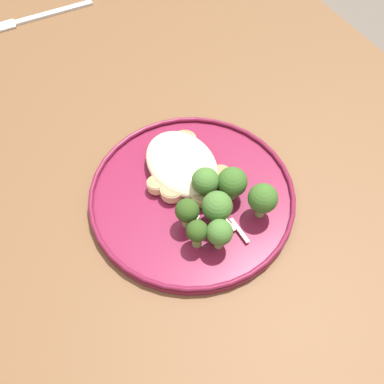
# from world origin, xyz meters

# --- Properties ---
(ground) EXTENTS (6.00, 6.00, 0.00)m
(ground) POSITION_xyz_m (0.00, 0.00, 0.00)
(ground) COLOR #665B51
(wooden_dining_table) EXTENTS (1.40, 1.00, 0.74)m
(wooden_dining_table) POSITION_xyz_m (0.00, 0.00, 0.66)
(wooden_dining_table) COLOR brown
(wooden_dining_table) RESTS_ON ground
(dinner_plate) EXTENTS (0.29, 0.29, 0.02)m
(dinner_plate) POSITION_xyz_m (0.04, -0.05, 0.75)
(dinner_plate) COLOR maroon
(dinner_plate) RESTS_ON wooden_dining_table
(noodle_bed) EXTENTS (0.13, 0.09, 0.03)m
(noodle_bed) POSITION_xyz_m (0.08, -0.06, 0.77)
(noodle_bed) COLOR beige
(noodle_bed) RESTS_ON dinner_plate
(seared_scallop_tiny_bay) EXTENTS (0.03, 0.03, 0.02)m
(seared_scallop_tiny_bay) POSITION_xyz_m (0.08, -0.06, 0.76)
(seared_scallop_tiny_bay) COLOR #E5C689
(seared_scallop_tiny_bay) RESTS_ON dinner_plate
(seared_scallop_front_small) EXTENTS (0.03, 0.03, 0.01)m
(seared_scallop_front_small) POSITION_xyz_m (0.04, -0.10, 0.76)
(seared_scallop_front_small) COLOR #DBB77A
(seared_scallop_front_small) RESTS_ON dinner_plate
(seared_scallop_on_noodles) EXTENTS (0.03, 0.03, 0.02)m
(seared_scallop_on_noodles) POSITION_xyz_m (0.05, -0.02, 0.76)
(seared_scallop_on_noodles) COLOR #E5C689
(seared_scallop_on_noodles) RESTS_ON dinner_plate
(seared_scallop_right_edge) EXTENTS (0.04, 0.04, 0.02)m
(seared_scallop_right_edge) POSITION_xyz_m (0.12, -0.08, 0.76)
(seared_scallop_right_edge) COLOR #DBB77A
(seared_scallop_right_edge) RESTS_ON dinner_plate
(seared_scallop_half_hidden) EXTENTS (0.03, 0.03, 0.02)m
(seared_scallop_half_hidden) POSITION_xyz_m (0.11, -0.05, 0.76)
(seared_scallop_half_hidden) COLOR beige
(seared_scallop_half_hidden) RESTS_ON dinner_plate
(seared_scallop_tilted_round) EXTENTS (0.03, 0.03, 0.01)m
(seared_scallop_tilted_round) POSITION_xyz_m (0.07, -0.01, 0.76)
(seared_scallop_tilted_round) COLOR #E5C689
(seared_scallop_tilted_round) RESTS_ON dinner_plate
(seared_scallop_large_seared) EXTENTS (0.03, 0.03, 0.02)m
(seared_scallop_large_seared) POSITION_xyz_m (0.02, -0.06, 0.76)
(seared_scallop_large_seared) COLOR #E5C689
(seared_scallop_large_seared) RESTS_ON dinner_plate
(broccoli_floret_front_edge) EXTENTS (0.04, 0.04, 0.06)m
(broccoli_floret_front_edge) POSITION_xyz_m (-0.02, -0.05, 0.79)
(broccoli_floret_front_edge) COLOR #89A356
(broccoli_floret_front_edge) RESTS_ON dinner_plate
(broccoli_floret_right_tilted) EXTENTS (0.04, 0.04, 0.06)m
(broccoli_floret_right_tilted) POSITION_xyz_m (0.01, -0.09, 0.78)
(broccoli_floret_right_tilted) COLOR #89A356
(broccoli_floret_right_tilted) RESTS_ON dinner_plate
(broccoli_floret_near_rim) EXTENTS (0.03, 0.03, 0.05)m
(broccoli_floret_near_rim) POSITION_xyz_m (-0.00, -0.02, 0.78)
(broccoli_floret_near_rim) COLOR #89A356
(broccoli_floret_near_rim) RESTS_ON dinner_plate
(broccoli_floret_beside_noodles) EXTENTS (0.04, 0.04, 0.06)m
(broccoli_floret_beside_noodles) POSITION_xyz_m (-0.04, -0.11, 0.79)
(broccoli_floret_beside_noodles) COLOR #89A356
(broccoli_floret_beside_noodles) RESTS_ON dinner_plate
(broccoli_floret_rear_charred) EXTENTS (0.03, 0.03, 0.05)m
(broccoli_floret_rear_charred) POSITION_xyz_m (-0.05, -0.04, 0.78)
(broccoli_floret_rear_charred) COLOR #89A356
(broccoli_floret_rear_charred) RESTS_ON dinner_plate
(broccoli_floret_left_leaning) EXTENTS (0.04, 0.04, 0.06)m
(broccoli_floret_left_leaning) POSITION_xyz_m (0.03, -0.06, 0.79)
(broccoli_floret_left_leaning) COLOR #89A356
(broccoli_floret_left_leaning) RESTS_ON dinner_plate
(broccoli_floret_center_pile) EXTENTS (0.03, 0.03, 0.05)m
(broccoli_floret_center_pile) POSITION_xyz_m (-0.03, -0.01, 0.78)
(broccoli_floret_center_pile) COLOR #7A994C
(broccoli_floret_center_pile) RESTS_ON dinner_plate
(onion_sliver_long_sliver) EXTENTS (0.04, 0.01, 0.00)m
(onion_sliver_long_sliver) POSITION_xyz_m (-0.05, -0.07, 0.75)
(onion_sliver_long_sliver) COLOR silver
(onion_sliver_long_sliver) RESTS_ON dinner_plate
(onion_sliver_pale_crescent) EXTENTS (0.05, 0.02, 0.00)m
(onion_sliver_pale_crescent) POSITION_xyz_m (-0.00, -0.03, 0.75)
(onion_sliver_pale_crescent) COLOR silver
(onion_sliver_pale_crescent) RESTS_ON dinner_plate
(onion_sliver_short_strip) EXTENTS (0.05, 0.01, 0.00)m
(onion_sliver_short_strip) POSITION_xyz_m (-0.02, -0.06, 0.75)
(onion_sliver_short_strip) COLOR silver
(onion_sliver_short_strip) RESTS_ON dinner_plate
(dinner_fork) EXTENTS (0.04, 0.19, 0.00)m
(dinner_fork) POSITION_xyz_m (0.53, -0.02, 0.74)
(dinner_fork) COLOR silver
(dinner_fork) RESTS_ON wooden_dining_table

